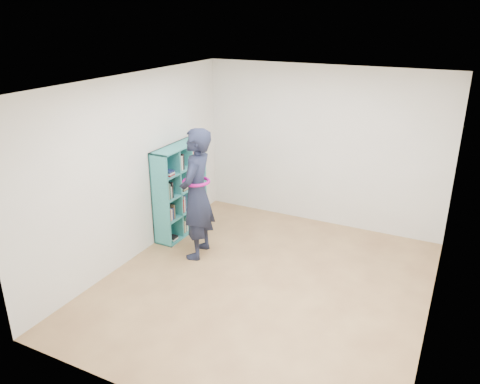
% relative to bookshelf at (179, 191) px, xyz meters
% --- Properties ---
extents(floor, '(4.50, 4.50, 0.00)m').
position_rel_bookshelf_xyz_m(floor, '(1.86, -0.84, -0.70)').
color(floor, brown).
rests_on(floor, ground).
extents(ceiling, '(4.50, 4.50, 0.00)m').
position_rel_bookshelf_xyz_m(ceiling, '(1.86, -0.84, 1.90)').
color(ceiling, white).
rests_on(ceiling, wall_back).
extents(wall_left, '(0.02, 4.50, 2.60)m').
position_rel_bookshelf_xyz_m(wall_left, '(-0.14, -0.84, 0.60)').
color(wall_left, beige).
rests_on(wall_left, floor).
extents(wall_right, '(0.02, 4.50, 2.60)m').
position_rel_bookshelf_xyz_m(wall_right, '(3.86, -0.84, 0.60)').
color(wall_right, beige).
rests_on(wall_right, floor).
extents(wall_back, '(4.00, 0.02, 2.60)m').
position_rel_bookshelf_xyz_m(wall_back, '(1.86, 1.41, 0.60)').
color(wall_back, beige).
rests_on(wall_back, floor).
extents(wall_front, '(4.00, 0.02, 2.60)m').
position_rel_bookshelf_xyz_m(wall_front, '(1.86, -3.09, 0.60)').
color(wall_front, beige).
rests_on(wall_front, floor).
extents(bookshelf, '(0.32, 1.09, 1.45)m').
position_rel_bookshelf_xyz_m(bookshelf, '(0.00, 0.00, 0.00)').
color(bookshelf, teal).
rests_on(bookshelf, floor).
extents(person, '(0.57, 0.76, 1.90)m').
position_rel_bookshelf_xyz_m(person, '(0.66, -0.51, 0.25)').
color(person, black).
rests_on(person, floor).
extents(smartphone, '(0.03, 0.09, 0.12)m').
position_rel_bookshelf_xyz_m(smartphone, '(0.49, -0.47, 0.37)').
color(smartphone, silver).
rests_on(smartphone, person).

